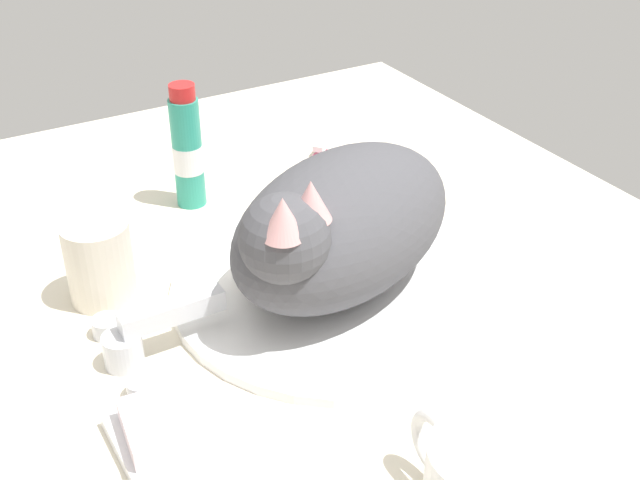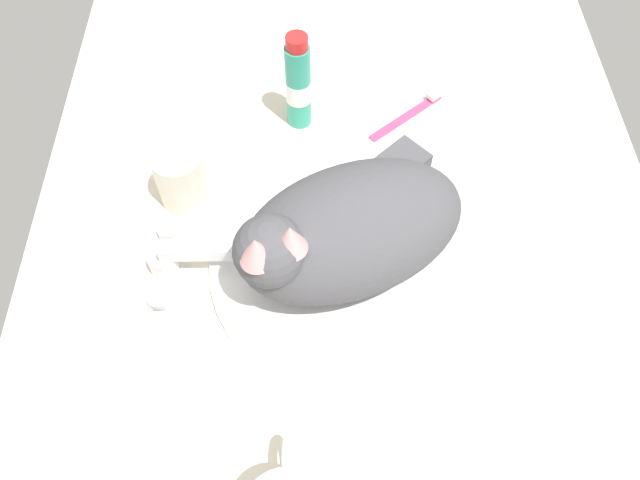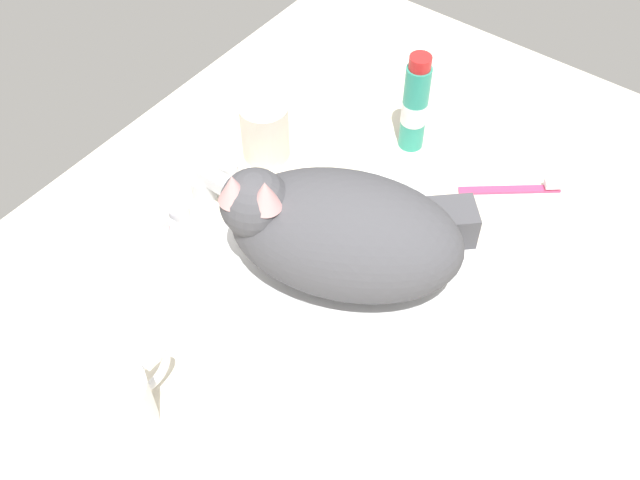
{
  "view_description": "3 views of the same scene",
  "coord_description": "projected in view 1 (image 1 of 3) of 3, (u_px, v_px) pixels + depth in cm",
  "views": [
    {
      "loc": [
        -58.94,
        36.68,
        48.85
      ],
      "look_at": [
        0.8,
        2.19,
        6.31
      ],
      "focal_mm": 46.66,
      "sensor_mm": 36.0,
      "label": 1
    },
    {
      "loc": [
        -40.49,
        4.43,
        68.37
      ],
      "look_at": [
        0.31,
        3.66,
        5.42
      ],
      "focal_mm": 35.58,
      "sensor_mm": 36.0,
      "label": 2
    },
    {
      "loc": [
        -46.94,
        -31.44,
        74.8
      ],
      "look_at": [
        -1.53,
        2.54,
        6.53
      ],
      "focal_mm": 42.83,
      "sensor_mm": 36.0,
      "label": 3
    }
  ],
  "objects": [
    {
      "name": "faucet",
      "position": [
        141.0,
        337.0,
        0.74
      ],
      "size": [
        12.65,
        11.59,
        5.1
      ],
      "color": "silver",
      "rests_on": "ground_plane"
    },
    {
      "name": "toothpaste_bottle",
      "position": [
        187.0,
        150.0,
        0.97
      ],
      "size": [
        3.56,
        3.56,
        15.07
      ],
      "color": "teal",
      "rests_on": "ground_plane"
    },
    {
      "name": "soap_dish",
      "position": [
        157.0,
        441.0,
        0.66
      ],
      "size": [
        9.0,
        6.4,
        1.2
      ],
      "primitive_type": "cube",
      "color": "white",
      "rests_on": "ground_plane"
    },
    {
      "name": "ground_plane",
      "position": [
        342.0,
        302.0,
        0.85
      ],
      "size": [
        110.0,
        82.5,
        3.0
      ],
      "primitive_type": "cube",
      "color": "silver"
    },
    {
      "name": "rinse_cup",
      "position": [
        100.0,
        262.0,
        0.82
      ],
      "size": [
        6.62,
        6.62,
        8.49
      ],
      "color": "silver",
      "rests_on": "ground_plane"
    },
    {
      "name": "toothbrush",
      "position": [
        307.0,
        166.0,
        1.08
      ],
      "size": [
        9.59,
        11.53,
        1.6
      ],
      "color": "#D83F72",
      "rests_on": "ground_plane"
    },
    {
      "name": "sink_basin",
      "position": [
        343.0,
        286.0,
        0.84
      ],
      "size": [
        34.85,
        34.85,
        1.04
      ],
      "primitive_type": "cylinder",
      "color": "white",
      "rests_on": "ground_plane"
    },
    {
      "name": "soap_bar",
      "position": [
        155.0,
        426.0,
        0.65
      ],
      "size": [
        7.03,
        5.43,
        2.05
      ],
      "primitive_type": "cube",
      "rotation": [
        0.0,
        0.0,
        -0.12
      ],
      "color": "silver",
      "rests_on": "soap_dish"
    },
    {
      "name": "cat",
      "position": [
        337.0,
        225.0,
        0.8
      ],
      "size": [
        28.95,
        31.42,
        15.87
      ],
      "color": "#4C4C51",
      "rests_on": "sink_basin"
    }
  ]
}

